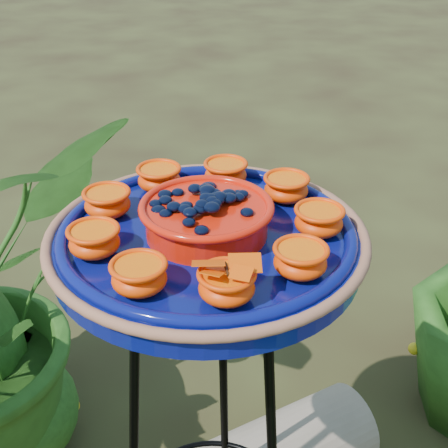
{
  "coord_description": "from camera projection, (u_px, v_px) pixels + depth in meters",
  "views": [
    {
      "loc": [
        -0.03,
        -0.67,
        1.41
      ],
      "look_at": [
        -0.03,
        0.1,
        0.96
      ],
      "focal_mm": 50.0,
      "sensor_mm": 36.0,
      "label": 1
    }
  ],
  "objects": [
    {
      "name": "tripod_stand",
      "position": [
        210.0,
        423.0,
        1.11
      ],
      "size": [
        0.38,
        0.38,
        0.9
      ],
      "rotation": [
        0.0,
        0.0,
        -0.18
      ],
      "color": "black",
      "rests_on": "ground"
    },
    {
      "name": "feeder_dish",
      "position": [
        207.0,
        234.0,
        0.91
      ],
      "size": [
        0.53,
        0.53,
        0.11
      ],
      "rotation": [
        0.0,
        0.0,
        -0.18
      ],
      "color": "#080F5E",
      "rests_on": "tripod_stand"
    }
  ]
}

